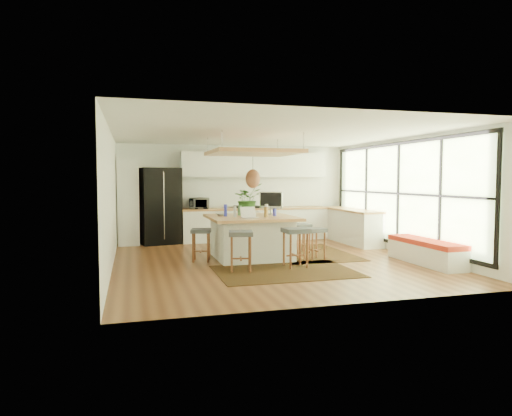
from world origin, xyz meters
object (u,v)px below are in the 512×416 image
object	(u,v)px
fridge	(160,209)
stool_right_front	(314,244)
laptop	(250,213)
stool_near_left	(241,252)
stool_left_side	(201,245)
stool_right_back	(301,238)
island_plant	(247,202)
microwave	(199,202)
island	(251,237)
monitor	(271,203)
stool_near_right	(295,250)

from	to	relation	value
fridge	stool_right_front	bearing A→B (deg)	-58.73
stool_right_front	laptop	distance (m)	1.57
fridge	stool_near_left	size ratio (longest dim) A/B	2.68
fridge	stool_left_side	bearing A→B (deg)	-87.38
laptop	stool_left_side	bearing A→B (deg)	143.98
stool_right_back	island_plant	distance (m)	1.52
fridge	microwave	world-z (taller)	fridge
stool_near_left	stool_right_front	xyz separation A→B (m)	(1.80, 0.69, 0.00)
stool_left_side	microwave	xyz separation A→B (m)	(0.39, 2.86, 0.75)
island	stool_right_front	bearing A→B (deg)	-25.22
laptop	stool_near_left	bearing A→B (deg)	-128.35
stool_right_front	stool_right_back	bearing A→B (deg)	86.95
stool_near_left	island_plant	xyz separation A→B (m)	(0.60, 1.83, 0.86)
fridge	microwave	size ratio (longest dim) A/B	3.79
island_plant	laptop	bearing A→B (deg)	-101.15
stool_right_back	monitor	bearing A→B (deg)	-178.27
microwave	stool_near_left	bearing A→B (deg)	-76.78
island	stool_left_side	bearing A→B (deg)	-176.73
stool_near_right	stool_right_back	xyz separation A→B (m)	(0.73, 1.60, 0.00)
stool_near_right	island_plant	size ratio (longest dim) A/B	1.07
island	stool_right_front	size ratio (longest dim) A/B	2.69
island	stool_right_back	distance (m)	1.36
monitor	island_plant	size ratio (longest dim) A/B	0.79
laptop	monitor	world-z (taller)	monitor
monitor	microwave	world-z (taller)	monitor
island	stool_left_side	distance (m)	1.13
microwave	stool_right_front	bearing A→B (deg)	-49.04
fridge	stool_near_right	distance (m)	4.72
stool_left_side	monitor	bearing A→B (deg)	13.51
fridge	monitor	world-z (taller)	fridge
stool_left_side	stool_near_right	bearing A→B (deg)	-34.76
stool_near_right	microwave	size ratio (longest dim) A/B	1.44
stool_right_front	stool_right_back	distance (m)	0.95
stool_right_front	stool_right_back	world-z (taller)	stool_right_front
stool_right_front	monitor	distance (m)	1.43
stool_right_back	microwave	bearing A→B (deg)	129.86
stool_left_side	microwave	world-z (taller)	microwave
stool_right_back	stool_left_side	world-z (taller)	stool_left_side
laptop	stool_right_back	bearing A→B (deg)	19.86
island	stool_near_right	distance (m)	1.37
stool_near_right	laptop	bearing A→B (deg)	134.97
island	stool_near_left	distance (m)	1.39
stool_right_front	microwave	xyz separation A→B (m)	(-1.98, 3.39, 0.75)
island	stool_right_back	size ratio (longest dim) A/B	2.70
island	stool_left_side	world-z (taller)	island
stool_right_front	island_plant	world-z (taller)	island_plant
island	stool_right_front	xyz separation A→B (m)	(1.25, -0.59, -0.11)
island	stool_left_side	size ratio (longest dim) A/B	2.69
island	laptop	distance (m)	0.79
stool_right_back	stool_left_side	size ratio (longest dim) A/B	1.00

